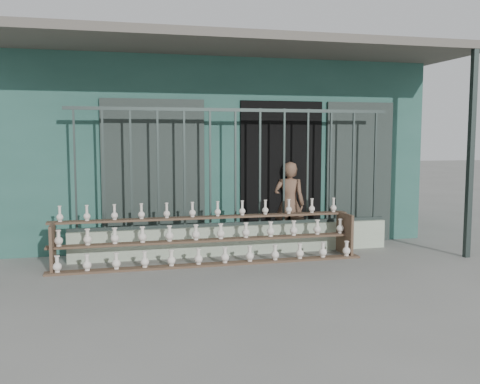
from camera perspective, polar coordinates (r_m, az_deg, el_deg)
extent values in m
plane|color=slate|center=(7.14, 1.94, -8.81)|extent=(60.00, 60.00, 0.00)
cube|color=#28554A|center=(11.11, -4.09, 4.77)|extent=(7.00, 5.00, 3.20)
cube|color=black|center=(8.94, 4.35, 1.94)|extent=(1.40, 0.12, 2.40)
cube|color=#1F2925|center=(8.48, -9.18, 1.67)|extent=(1.60, 0.08, 2.40)
cube|color=#1F2925|center=(9.43, 12.54, 2.02)|extent=(1.20, 0.08, 2.40)
cube|color=#59544C|center=(8.18, -0.35, 15.30)|extent=(7.40, 2.00, 0.12)
cube|color=#283330|center=(8.66, 23.39, 3.67)|extent=(0.08, 0.08, 3.10)
cube|color=#ACBDA2|center=(8.32, -0.50, -5.11)|extent=(5.00, 0.20, 0.45)
cube|color=#283330|center=(7.97, -17.18, 2.30)|extent=(0.03, 0.03, 1.80)
cube|color=#283330|center=(7.96, -14.36, 2.38)|extent=(0.03, 0.03, 1.80)
cube|color=#283330|center=(7.97, -11.54, 2.44)|extent=(0.03, 0.03, 1.80)
cube|color=#283330|center=(7.99, -8.73, 2.50)|extent=(0.03, 0.03, 1.80)
cube|color=#283330|center=(8.04, -5.95, 2.56)|extent=(0.03, 0.03, 1.80)
cube|color=#283330|center=(8.10, -3.20, 2.61)|extent=(0.03, 0.03, 1.80)
cube|color=#283330|center=(8.18, -0.50, 2.65)|extent=(0.03, 0.03, 1.80)
cube|color=#283330|center=(8.28, 2.14, 2.68)|extent=(0.03, 0.03, 1.80)
cube|color=#283330|center=(8.40, 4.71, 2.71)|extent=(0.03, 0.03, 1.80)
cube|color=#283330|center=(8.53, 7.21, 2.73)|extent=(0.03, 0.03, 1.80)
cube|color=#283330|center=(8.68, 9.63, 2.75)|extent=(0.03, 0.03, 1.80)
cube|color=#283330|center=(8.84, 11.96, 2.76)|extent=(0.03, 0.03, 1.80)
cube|color=#283330|center=(9.02, 14.20, 2.77)|extent=(0.03, 0.03, 1.80)
cube|color=#283330|center=(8.18, -0.51, 8.74)|extent=(5.00, 0.04, 0.05)
cube|color=#283330|center=(8.28, -0.50, -3.41)|extent=(5.00, 0.04, 0.05)
cube|color=brown|center=(7.64, -3.04, -7.72)|extent=(4.50, 0.18, 0.03)
cube|color=brown|center=(7.82, -3.40, -5.16)|extent=(4.50, 0.18, 0.03)
cube|color=brown|center=(8.01, -3.74, -2.72)|extent=(4.50, 0.18, 0.03)
cube|color=brown|center=(7.73, -19.35, -5.58)|extent=(0.04, 0.55, 0.64)
cube|color=brown|center=(8.47, 11.10, -4.38)|extent=(0.04, 0.55, 0.64)
imported|color=brown|center=(8.89, 5.27, -1.29)|extent=(0.60, 0.50, 1.41)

